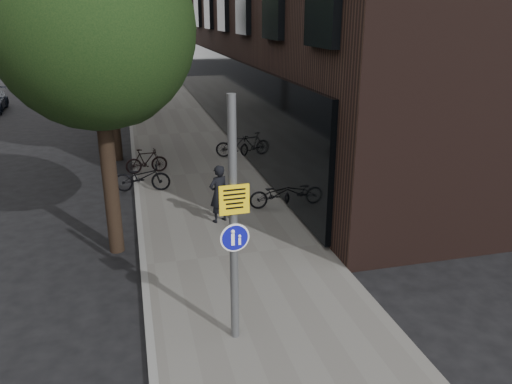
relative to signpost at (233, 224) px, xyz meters
name	(u,v)px	position (x,y,z in m)	size (l,w,h in m)	color
ground	(265,343)	(0.50, -0.18, -2.31)	(120.00, 120.00, 0.00)	black
sidewalk	(199,175)	(0.75, 9.82, -2.25)	(4.50, 60.00, 0.12)	#5C5A55
curb_edge	(136,180)	(-1.50, 9.82, -2.24)	(0.15, 60.00, 0.13)	slate
street_tree_near	(99,37)	(-2.02, 4.46, 2.80)	(4.40, 4.40, 7.50)	black
street_tree_mid	(108,27)	(-2.02, 12.96, 2.81)	(5.00, 5.00, 7.80)	black
street_tree_far	(112,23)	(-2.02, 21.96, 2.81)	(5.00, 5.00, 7.80)	black
signpost	(233,224)	(0.00, 0.00, 0.00)	(0.50, 0.14, 4.33)	#595B5E
pedestrian	(219,194)	(0.67, 5.26, -1.37)	(0.59, 0.39, 1.63)	black
parked_bike_facade_near	(276,194)	(2.50, 5.89, -1.76)	(0.56, 1.62, 0.85)	black
parked_bike_facade_far	(236,146)	(2.50, 11.59, -1.70)	(0.45, 1.61, 0.97)	black
parked_bike_curb_near	(142,177)	(-1.30, 8.39, -1.71)	(0.63, 1.81, 0.95)	black
parked_bike_curb_far	(146,161)	(-1.07, 10.35, -1.74)	(0.42, 1.50, 0.90)	black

